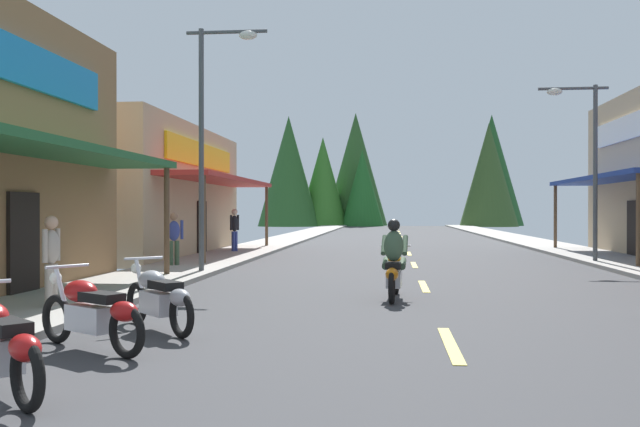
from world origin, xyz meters
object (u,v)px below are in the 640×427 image
Objects in this scene: motorcycle_parked_left_1 at (91,311)px; pedestrian_waiting at (235,228)px; streetlamp_left at (213,116)px; streetlamp_right at (584,146)px; pedestrian_browsing at (51,257)px; pedestrian_strolling at (174,236)px; rider_cruising_lead at (394,266)px; motorcycle_parked_left_2 at (159,297)px.

pedestrian_waiting reaches higher than motorcycle_parked_left_1.
streetlamp_right is (10.97, 4.81, -0.47)m from streetlamp_left.
pedestrian_strolling reaches higher than pedestrian_browsing.
streetlamp_left is 9.34m from pedestrian_waiting.
rider_cruising_lead is at bearing -92.83° from motorcycle_parked_left_1.
pedestrian_browsing is (-11.94, -11.73, -2.86)m from streetlamp_right.
motorcycle_parked_left_1 is 6.49m from rider_cruising_lead.
pedestrian_waiting is at bearing 28.94° from rider_cruising_lead.
streetlamp_left reaches higher than rider_cruising_lead.
streetlamp_right is at bearing 23.66° from streetlamp_left.
pedestrian_browsing is (-0.97, -6.93, -3.33)m from streetlamp_left.
rider_cruising_lead is (3.75, 5.29, 0.17)m from motorcycle_parked_left_1.
motorcycle_parked_left_1 is 18.65m from pedestrian_waiting.
pedestrian_waiting reaches higher than pedestrian_strolling.
motorcycle_parked_left_2 is 5.14m from rider_cruising_lead.
motorcycle_parked_left_1 is 0.87× the size of rider_cruising_lead.
rider_cruising_lead is at bearing -123.37° from streetlamp_right.
pedestrian_browsing reaches higher than motorcycle_parked_left_2.
motorcycle_parked_left_2 is (0.36, 1.42, 0.00)m from motorcycle_parked_left_1.
streetlamp_right reaches higher than motorcycle_parked_left_1.
rider_cruising_lead is at bearing -43.43° from streetlamp_left.
streetlamp_right is 13.25m from pedestrian_waiting.
streetlamp_right is 3.11× the size of motorcycle_parked_left_1.
pedestrian_strolling reaches higher than rider_cruising_lead.
streetlamp_right is 3.51× the size of pedestrian_browsing.
rider_cruising_lead is 1.28× the size of pedestrian_strolling.
pedestrian_waiting reaches higher than rider_cruising_lead.
pedestrian_strolling is (-6.43, 6.20, 0.31)m from rider_cruising_lead.
motorcycle_parked_left_1 is (1.05, -9.83, -3.80)m from streetlamp_left.
motorcycle_parked_left_1 is 1.11× the size of pedestrian_strolling.
motorcycle_parked_left_2 is 2.85m from pedestrian_browsing.
streetlamp_left is 11.98m from streetlamp_right.
streetlamp_left is at bearing -51.35° from motorcycle_parked_left_1.
streetlamp_left is 7.55m from rider_cruising_lead.
pedestrian_browsing is 8.61m from pedestrian_strolling.
streetlamp_left is 3.57× the size of motorcycle_parked_left_1.
rider_cruising_lead is at bearing 14.74° from pedestrian_strolling.
streetlamp_left is at bearing 120.85° from pedestrian_waiting.
streetlamp_left reaches higher than motorcycle_parked_left_2.
streetlamp_right reaches higher than rider_cruising_lead.
motorcycle_parked_left_2 is 10.52m from pedestrian_strolling.
streetlamp_right is 11.64m from rider_cruising_lead.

